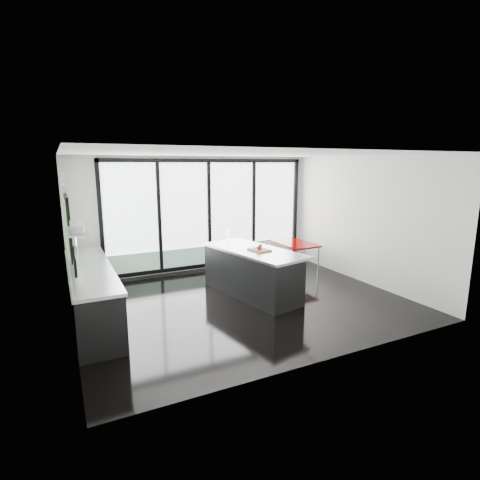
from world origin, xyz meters
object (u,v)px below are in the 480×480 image
island (251,272)px  bar_stool_near (293,284)px  bar_stool_far (270,269)px  red_table (293,256)px

island → bar_stool_near: island is taller
bar_stool_far → red_table: bar_stool_far is taller
bar_stool_far → bar_stool_near: bearing=-121.0°
bar_stool_near → red_table: bearing=44.0°
bar_stool_far → red_table: size_ratio=0.54×
island → red_table: island is taller
island → red_table: (1.82, 1.19, -0.13)m
bar_stool_far → red_table: (1.13, 0.78, -0.00)m
island → bar_stool_near: 0.90m
bar_stool_near → bar_stool_far: (0.14, 1.10, -0.01)m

